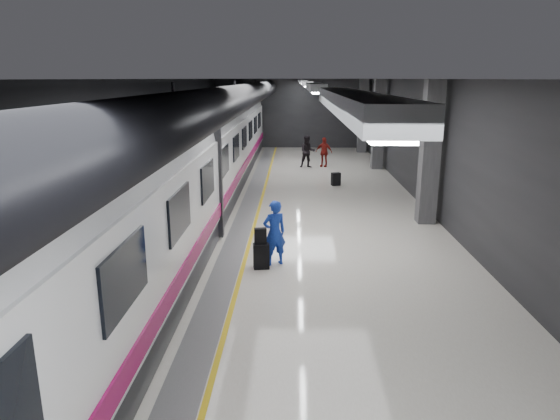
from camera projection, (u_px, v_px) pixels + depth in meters
ground at (283, 240)px, 14.39m from camera, size 40.00×40.00×0.00m
platform_hall at (274, 113)px, 14.42m from camera, size 10.02×40.02×4.51m
train at (168, 169)px, 13.95m from camera, size 3.05×38.00×4.05m
traveler_main at (274, 233)px, 12.32m from camera, size 0.71×0.61×1.65m
suitcase_main at (261, 256)px, 12.18m from camera, size 0.42×0.30×0.63m
shoulder_bag at (260, 236)px, 12.07m from camera, size 0.31×0.19×0.39m
traveler_far_a at (308, 152)px, 25.89m from camera, size 0.88×0.72×1.68m
traveler_far_b at (324, 152)px, 26.20m from camera, size 0.98×0.67×1.54m
suitcase_far at (336, 179)px, 21.69m from camera, size 0.43×0.34×0.56m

